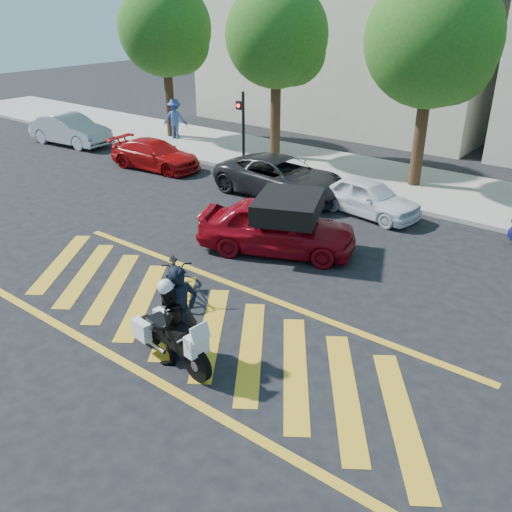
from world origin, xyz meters
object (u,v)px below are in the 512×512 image
Objects in this scene: parked_mid_left at (282,177)px; police_motorcycle at (170,337)px; parked_mid_right at (368,197)px; bicycle at (176,273)px; officer_bike at (181,313)px; parked_left at (155,155)px; parked_far_left at (70,130)px; officer_moto at (168,325)px; red_convertible at (277,227)px.

police_motorcycle is at bearing -155.70° from parked_mid_left.
bicycle is at bearing 178.83° from parked_mid_right.
officer_bike reaches higher than police_motorcycle.
police_motorcycle is at bearing -138.02° from parked_left.
parked_far_left is at bearing 103.08° from bicycle.
officer_bike reaches higher than officer_moto.
parked_far_left is at bearing 91.44° from parked_mid_left.
officer_bike is 0.34m from officer_moto.
bicycle reaches higher than police_motorcycle.
officer_moto is at bearing -168.12° from parked_mid_right.
officer_moto is 0.41× the size of parked_left.
parked_left is 6.22m from parked_mid_left.
parked_mid_left is at bearing -92.96° from parked_left.
parked_mid_left is at bearing 39.14° from officer_bike.
officer_bike is 1.18× the size of officer_moto.
parked_far_left is 1.23× the size of parked_mid_right.
officer_moto is at bearing -97.56° from bicycle.
parked_left is (-8.87, 3.59, -0.16)m from red_convertible.
parked_far_left is (-16.65, 9.10, -0.26)m from officer_bike.
parked_far_left is 12.56m from parked_mid_left.
parked_far_left is at bearing 76.43° from officer_bike.
officer_bike is 0.53m from police_motorcycle.
officer_moto is (1.89, -2.04, 0.32)m from bicycle.
officer_bike is at bearing 175.04° from officer_moto.
parked_mid_left is (-2.67, 3.98, -0.05)m from red_convertible.
parked_mid_left reaches higher than parked_mid_right.
bicycle is 2.80m from officer_moto.
police_motorcycle is 1.35× the size of officer_moto.
parked_far_left reaches higher than bicycle.
parked_left is at bearing -98.93° from parked_far_left.
police_motorcycle is at bearing -97.26° from bicycle.
bicycle is 7.72m from parked_mid_right.
red_convertible reaches higher than parked_far_left.
red_convertible is at bearing 111.82° from police_motorcycle.
officer_bike reaches higher than parked_left.
officer_bike is 18.97m from parked_far_left.
officer_bike is at bearing 87.76° from police_motorcycle.
officer_bike is 0.55× the size of parked_mid_right.
officer_moto reaches higher than parked_mid_left.
officer_bike reaches higher than red_convertible.
officer_moto is 10.27m from parked_mid_left.
red_convertible is (0.53, 3.43, 0.23)m from bicycle.
officer_bike is at bearing -92.15° from bicycle.
officer_moto is at bearing 171.14° from red_convertible.
red_convertible reaches higher than bicycle.
parked_mid_left reaches higher than police_motorcycle.
parked_far_left reaches higher than parked_mid_left.
parked_far_left is at bearing -111.79° from officer_moto.
officer_moto reaches higher than red_convertible.
parked_left is 0.81× the size of parked_mid_left.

